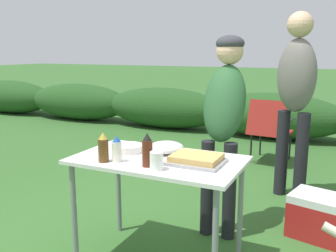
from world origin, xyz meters
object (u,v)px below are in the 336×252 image
(camp_chair_green_behind_table, at_px, (269,128))
(beer_bottle, at_px, (103,148))
(paper_cup_stack, at_px, (157,161))
(plate_stack, at_px, (127,148))
(cooler_box, at_px, (323,217))
(food_tray, at_px, (196,159))
(mixing_bowl, at_px, (166,147))
(bbq_sauce_bottle, at_px, (147,151))
(standing_person_in_dark_puffer, at_px, (224,110))
(folding_table, at_px, (158,169))
(standing_person_in_navy_coat, at_px, (296,88))
(mayo_bottle, at_px, (117,150))

(camp_chair_green_behind_table, bearing_deg, beer_bottle, -94.68)
(camp_chair_green_behind_table, bearing_deg, paper_cup_stack, -87.28)
(paper_cup_stack, bearing_deg, beer_bottle, 179.61)
(plate_stack, bearing_deg, beer_bottle, -92.08)
(cooler_box, bearing_deg, food_tray, 62.74)
(plate_stack, distance_m, cooler_box, 1.60)
(mixing_bowl, relative_size, paper_cup_stack, 2.20)
(bbq_sauce_bottle, relative_size, cooler_box, 0.38)
(paper_cup_stack, height_order, standing_person_in_dark_puffer, standing_person_in_dark_puffer)
(mixing_bowl, height_order, bbq_sauce_bottle, bbq_sauce_bottle)
(food_tray, bearing_deg, folding_table, 179.86)
(mixing_bowl, xyz_separation_m, paper_cup_stack, (0.11, -0.37, 0.02))
(camp_chair_green_behind_table, bearing_deg, standing_person_in_navy_coat, -63.53)
(food_tray, relative_size, paper_cup_stack, 3.06)
(folding_table, bearing_deg, plate_stack, 169.46)
(beer_bottle, bearing_deg, mayo_bottle, 27.18)
(food_tray, relative_size, beer_bottle, 1.78)
(mixing_bowl, bearing_deg, bbq_sauce_bottle, -84.43)
(mixing_bowl, relative_size, bbq_sauce_bottle, 1.16)
(standing_person_in_dark_puffer, xyz_separation_m, camp_chair_green_behind_table, (-0.01, 2.02, -0.51))
(beer_bottle, bearing_deg, food_tray, 21.77)
(folding_table, height_order, camp_chair_green_behind_table, camp_chair_green_behind_table)
(mayo_bottle, height_order, bbq_sauce_bottle, bbq_sauce_bottle)
(beer_bottle, relative_size, camp_chair_green_behind_table, 0.23)
(plate_stack, xyz_separation_m, beer_bottle, (-0.01, -0.27, 0.06))
(plate_stack, relative_size, mixing_bowl, 0.91)
(folding_table, bearing_deg, beer_bottle, -141.72)
(food_tray, height_order, mixing_bowl, mixing_bowl)
(folding_table, bearing_deg, cooler_box, 40.15)
(plate_stack, distance_m, camp_chair_green_behind_table, 2.68)
(food_tray, xyz_separation_m, bbq_sauce_bottle, (-0.25, -0.18, 0.07))
(standing_person_in_navy_coat, bearing_deg, cooler_box, -42.68)
(mayo_bottle, xyz_separation_m, cooler_box, (1.20, 1.02, -0.65))
(folding_table, xyz_separation_m, mayo_bottle, (-0.20, -0.18, 0.16))
(bbq_sauce_bottle, bearing_deg, camp_chair_green_behind_table, 85.71)
(standing_person_in_navy_coat, xyz_separation_m, cooler_box, (0.35, -0.77, -0.91))
(food_tray, distance_m, mixing_bowl, 0.32)
(mayo_bottle, bearing_deg, mixing_bowl, 59.96)
(bbq_sauce_bottle, bearing_deg, beer_bottle, -173.20)
(standing_person_in_navy_coat, height_order, cooler_box, standing_person_in_navy_coat)
(standing_person_in_dark_puffer, bearing_deg, folding_table, -112.72)
(paper_cup_stack, xyz_separation_m, cooler_box, (0.89, 1.06, -0.62))
(mixing_bowl, xyz_separation_m, standing_person_in_dark_puffer, (0.25, 0.50, 0.20))
(mixing_bowl, bearing_deg, mayo_bottle, -120.04)
(paper_cup_stack, bearing_deg, cooler_box, 49.86)
(paper_cup_stack, height_order, cooler_box, paper_cup_stack)
(bbq_sauce_bottle, xyz_separation_m, camp_chair_green_behind_table, (0.21, 2.85, -0.37))
(food_tray, bearing_deg, standing_person_in_navy_coat, 76.84)
(food_tray, xyz_separation_m, camp_chair_green_behind_table, (-0.03, 2.67, -0.30))
(folding_table, relative_size, bbq_sauce_bottle, 5.31)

